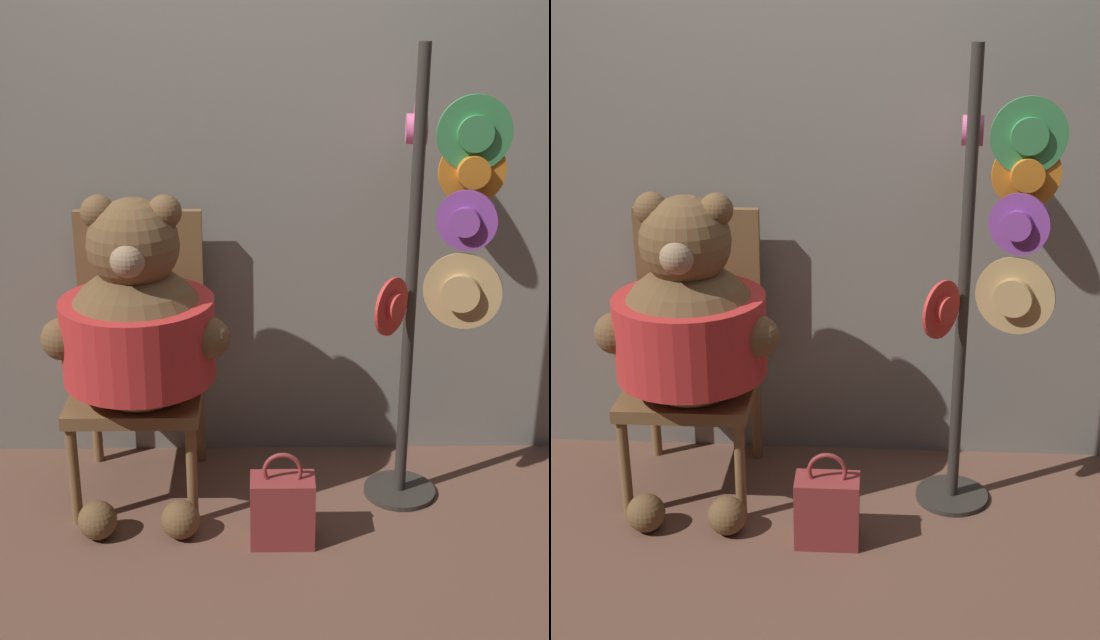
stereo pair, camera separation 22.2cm
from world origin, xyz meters
The scene contains 6 objects.
ground_plane centered at (0.00, 0.00, 0.00)m, with size 14.00×14.00×0.00m, color brown.
wall_back centered at (0.00, 0.64, 1.16)m, with size 8.00×0.10×2.32m.
chair centered at (-0.42, 0.36, 0.54)m, with size 0.49×0.52×1.07m.
teddy_bear centered at (-0.39, 0.18, 0.72)m, with size 0.67×0.59×1.21m.
hat_display_rack centered at (0.67, 0.21, 0.95)m, with size 0.47×0.48×1.71m.
handbag_on_ground centered at (0.12, -0.10, 0.14)m, with size 0.23×0.13×0.36m.
Camera 1 is at (0.06, -2.81, 1.90)m, focal length 50.00 mm.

